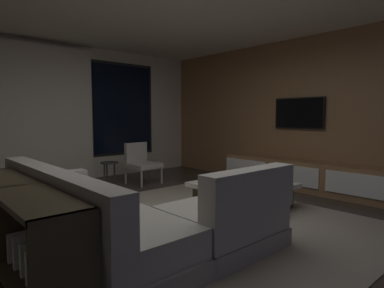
% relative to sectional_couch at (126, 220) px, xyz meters
% --- Properties ---
extents(floor, '(9.20, 9.20, 0.00)m').
position_rel_sectional_couch_xyz_m(floor, '(0.86, 0.15, -0.29)').
color(floor, '#332B26').
extents(back_wall_with_window, '(6.60, 0.30, 2.70)m').
position_rel_sectional_couch_xyz_m(back_wall_with_window, '(0.79, 3.76, 1.05)').
color(back_wall_with_window, beige).
rests_on(back_wall_with_window, floor).
extents(media_wall, '(0.12, 7.80, 2.70)m').
position_rel_sectional_couch_xyz_m(media_wall, '(3.92, 0.15, 1.06)').
color(media_wall, '#8E6642').
rests_on(media_wall, floor).
extents(area_rug, '(3.20, 3.80, 0.01)m').
position_rel_sectional_couch_xyz_m(area_rug, '(1.21, 0.05, -0.28)').
color(area_rug, gray).
rests_on(area_rug, floor).
extents(sectional_couch, '(1.98, 2.50, 0.82)m').
position_rel_sectional_couch_xyz_m(sectional_couch, '(0.00, 0.00, 0.00)').
color(sectional_couch, gray).
rests_on(sectional_couch, floor).
extents(coffee_table, '(1.16, 1.16, 0.36)m').
position_rel_sectional_couch_xyz_m(coffee_table, '(1.98, 0.18, -0.10)').
color(coffee_table, '#3C3221').
rests_on(coffee_table, floor).
extents(book_stack_on_coffee_table, '(0.26, 0.20, 0.11)m').
position_rel_sectional_couch_xyz_m(book_stack_on_coffee_table, '(2.05, 0.17, 0.13)').
color(book_stack_on_coffee_table, '#A6789B').
rests_on(book_stack_on_coffee_table, coffee_table).
extents(accent_chair_near_window, '(0.58, 0.60, 0.78)m').
position_rel_sectional_couch_xyz_m(accent_chair_near_window, '(1.88, 2.61, 0.14)').
color(accent_chair_near_window, '#B2ADA0').
rests_on(accent_chair_near_window, floor).
extents(side_stool, '(0.32, 0.32, 0.46)m').
position_rel_sectional_couch_xyz_m(side_stool, '(1.26, 2.71, 0.08)').
color(side_stool, '#333338').
rests_on(side_stool, floor).
extents(media_console, '(0.46, 3.10, 0.52)m').
position_rel_sectional_couch_xyz_m(media_console, '(3.63, 0.20, -0.04)').
color(media_console, '#8E6642').
rests_on(media_console, floor).
extents(mounted_tv, '(0.05, 0.96, 0.56)m').
position_rel_sectional_couch_xyz_m(mounted_tv, '(3.81, 0.40, 1.06)').
color(mounted_tv, black).
extents(console_table_behind_couch, '(0.40, 2.10, 0.74)m').
position_rel_sectional_couch_xyz_m(console_table_behind_couch, '(-0.91, 0.13, 0.12)').
color(console_table_behind_couch, '#3C3221').
rests_on(console_table_behind_couch, floor).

